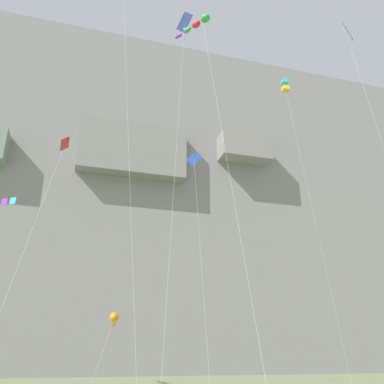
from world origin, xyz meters
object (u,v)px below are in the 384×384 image
(kite_banner_high_left, at_px, (362,78))
(kite_diamond_far_right, at_px, (60,158))
(kite_diamond_low_center, at_px, (195,170))
(kite_diamond_high_center, at_px, (184,31))
(kite_windsock_upper_right, at_px, (114,320))
(kite_box_far_left, at_px, (285,86))
(kite_windsock_low_right, at_px, (197,25))

(kite_banner_high_left, bearing_deg, kite_diamond_far_right, -176.37)
(kite_diamond_low_center, bearing_deg, kite_diamond_high_center, -113.72)
(kite_windsock_upper_right, distance_m, kite_diamond_high_center, 28.01)
(kite_diamond_high_center, xyz_separation_m, kite_box_far_left, (16.36, 11.25, 5.59))
(kite_diamond_high_center, relative_size, kite_box_far_left, 0.88)
(kite_diamond_high_center, relative_size, kite_diamond_low_center, 1.48)
(kite_diamond_high_center, height_order, kite_box_far_left, kite_box_far_left)
(kite_box_far_left, xyz_separation_m, kite_diamond_low_center, (-13.43, -4.58, -15.59))
(kite_diamond_far_right, xyz_separation_m, kite_box_far_left, (25.07, 12.64, 19.83))
(kite_windsock_upper_right, height_order, kite_diamond_low_center, kite_diamond_low_center)
(kite_windsock_upper_right, bearing_deg, kite_diamond_high_center, -79.95)
(kite_diamond_high_center, bearing_deg, kite_diamond_far_right, -170.98)
(kite_windsock_upper_right, distance_m, kite_windsock_low_right, 28.24)
(kite_windsock_upper_right, xyz_separation_m, kite_diamond_low_center, (5.72, -9.05, 13.01))
(kite_windsock_upper_right, xyz_separation_m, kite_windsock_low_right, (2.94, -19.17, 20.52))
(kite_windsock_low_right, bearing_deg, kite_diamond_high_center, 92.50)
(kite_diamond_far_right, xyz_separation_m, kite_diamond_high_center, (8.71, 1.38, 14.24))
(kite_windsock_upper_right, bearing_deg, kite_diamond_low_center, -57.68)
(kite_windsock_upper_right, xyz_separation_m, kite_banner_high_left, (21.16, -15.39, 22.20))
(kite_banner_high_left, relative_size, kite_diamond_low_center, 1.66)
(kite_windsock_upper_right, distance_m, kite_box_far_left, 34.71)
(kite_diamond_low_center, bearing_deg, kite_windsock_upper_right, 122.32)
(kite_box_far_left, relative_size, kite_banner_high_left, 1.02)
(kite_banner_high_left, bearing_deg, kite_diamond_high_center, -178.95)
(kite_diamond_low_center, bearing_deg, kite_box_far_left, 18.81)
(kite_diamond_far_right, xyz_separation_m, kite_windsock_upper_right, (5.92, 17.11, -8.77))
(kite_banner_high_left, height_order, kite_diamond_low_center, kite_banner_high_left)
(kite_windsock_upper_right, relative_size, kite_box_far_left, 0.25)
(kite_windsock_upper_right, relative_size, kite_windsock_low_right, 0.33)
(kite_windsock_low_right, bearing_deg, kite_banner_high_left, 11.73)
(kite_windsock_upper_right, relative_size, kite_diamond_low_center, 0.42)
(kite_windsock_upper_right, bearing_deg, kite_windsock_low_right, -81.29)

